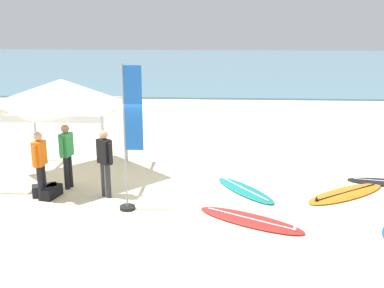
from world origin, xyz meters
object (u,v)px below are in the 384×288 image
Objects in this scene: person_green at (67,152)px; person_black at (105,159)px; surfboard_orange at (346,193)px; banner_flag at (130,145)px; person_orange at (40,161)px; surfboard_teal at (245,190)px; gear_bag_near_tent at (45,190)px; gear_bag_by_pole at (51,192)px; canopy_tent at (62,92)px; surfboard_red at (250,220)px.

person_black is at bearing -26.21° from person_green.
banner_flag is at bearing -167.20° from surfboard_orange.
surfboard_teal is at bearing 8.93° from person_orange.
gear_bag_by_pole is at bearing -29.06° from gear_bag_near_tent.
banner_flag reaches higher than gear_bag_near_tent.
surfboard_orange is at bearing -2.47° from surfboard_teal.
surfboard_teal is (-2.55, 0.11, 0.00)m from surfboard_orange.
person_orange and person_black have the same top height.
person_green reaches higher than surfboard_orange.
person_orange is (-5.01, -0.79, 0.95)m from surfboard_teal.
canopy_tent reaches higher than gear_bag_by_pole.
person_black is at bearing -175.86° from surfboard_orange.
gear_bag_by_pole reaches higher than surfboard_teal.
canopy_tent is at bearing 151.07° from surfboard_red.
surfboard_red is 3.85m from person_black.
canopy_tent is at bearing 135.21° from banner_flag.
gear_bag_by_pole is (-7.40, -0.55, 0.10)m from surfboard_orange.
person_black is at bearing 136.01° from banner_flag.
person_green is at bearing 179.05° from surfboard_orange.
person_black is 1.62m from gear_bag_by_pole.
surfboard_orange is 7.61m from gear_bag_near_tent.
canopy_tent is 1.18× the size of surfboard_orange.
person_green is (0.31, -0.89, -1.40)m from canopy_tent.
person_orange is 0.87m from gear_bag_by_pole.
banner_flag is (-2.72, 0.53, 1.54)m from surfboard_red.
surfboard_red is 5.07m from person_green.
person_orange is (-7.55, -0.68, 0.95)m from surfboard_orange.
person_black reaches higher than gear_bag_by_pole.
person_orange reaches higher than surfboard_orange.
surfboard_orange is 1.46× the size of person_orange.
banner_flag is 5.67× the size of gear_bag_by_pole.
gear_bag_by_pole is (-4.85, -0.66, 0.10)m from surfboard_teal.
canopy_tent is 0.87× the size of banner_flag.
person_black is (1.53, 0.24, 0.00)m from person_orange.
canopy_tent is at bearing 84.62° from gear_bag_near_tent.
surfboard_red is 1.47× the size of person_green.
person_green and person_black have the same top height.
surfboard_orange is at bearing 4.14° from person_black.
person_green is at bearing 179.89° from surfboard_teal.
gear_bag_near_tent is at bearing 162.41° from banner_flag.
banner_flag is at bearing -12.52° from person_orange.
gear_bag_near_tent is (-0.14, -1.46, -2.25)m from canopy_tent.
canopy_tent is 6.11m from surfboard_red.
gear_bag_by_pole is at bearing -87.86° from canopy_tent.
person_green is (0.40, 0.80, 0.00)m from person_orange.
canopy_tent is at bearing 172.27° from surfboard_orange.
person_orange is 1.00× the size of person_black.
banner_flag reaches higher than surfboard_orange.
gear_bag_near_tent reaches higher than surfboard_red.
person_black is (-3.48, -0.55, 0.95)m from surfboard_teal.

